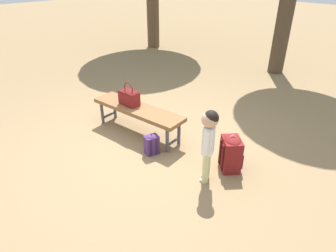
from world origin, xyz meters
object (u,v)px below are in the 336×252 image
object	(u,v)px
park_bench	(138,111)
child_standing	(209,136)
handbag	(129,97)
backpack_small	(152,144)
backpack_large	(231,152)

from	to	relation	value
park_bench	child_standing	xyz separation A→B (m)	(1.50, -0.14, 0.26)
handbag	backpack_small	distance (m)	0.89
child_standing	backpack_small	size ratio (longest dim) A/B	3.00
backpack_large	child_standing	bearing A→B (deg)	-99.26
handbag	backpack_small	size ratio (longest dim) A/B	1.14
handbag	child_standing	size ratio (longest dim) A/B	0.38
handbag	child_standing	world-z (taller)	child_standing
park_bench	child_standing	bearing A→B (deg)	-5.21
backpack_small	park_bench	bearing A→B (deg)	158.40
park_bench	backpack_small	world-z (taller)	park_bench
child_standing	backpack_small	distance (m)	1.04
backpack_large	handbag	bearing A→B (deg)	-170.38
backpack_large	backpack_small	xyz separation A→B (m)	(-0.99, -0.51, -0.10)
handbag	park_bench	bearing A→B (deg)	6.57
park_bench	backpack_large	distance (m)	1.60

